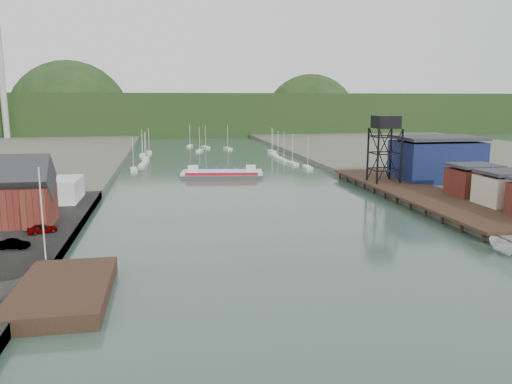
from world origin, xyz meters
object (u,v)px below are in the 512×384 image
object	(u,v)px
chain_ferry	(222,174)
car_west_a	(42,229)
lift_tower	(386,126)
harbor_building	(14,198)
motorboat	(503,247)

from	to	relation	value
chain_ferry	car_west_a	xyz separation A→B (m)	(-34.81, -62.73, 1.39)
car_west_a	lift_tower	bearing A→B (deg)	-87.70
harbor_building	chain_ferry	distance (m)	69.55
chain_ferry	harbor_building	bearing A→B (deg)	-117.48
lift_tower	motorboat	bearing A→B (deg)	-95.57
motorboat	car_west_a	xyz separation A→B (m)	(-66.39, 17.54, 1.23)
harbor_building	motorboat	size ratio (longest dim) A/B	2.12
lift_tower	chain_ferry	xyz separation A→B (m)	(-36.64, 28.41, -14.69)
harbor_building	car_west_a	world-z (taller)	harbor_building
motorboat	chain_ferry	bearing A→B (deg)	117.00
chain_ferry	motorboat	size ratio (longest dim) A/B	4.20
chain_ferry	car_west_a	distance (m)	71.76
chain_ferry	lift_tower	bearing A→B (deg)	-29.68
lift_tower	motorboat	xyz separation A→B (m)	(-5.06, -51.87, -14.54)
car_west_a	chain_ferry	bearing A→B (deg)	-52.39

